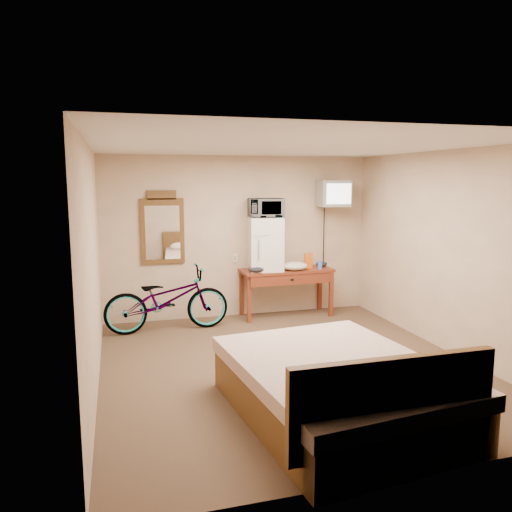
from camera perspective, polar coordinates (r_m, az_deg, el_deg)
name	(u,v)px	position (r m, az deg, el deg)	size (l,w,h in m)	color
room	(288,259)	(5.62, 3.73, -0.38)	(4.60, 4.64, 2.50)	#463223
desk	(287,277)	(7.80, 3.58, -2.37)	(1.45, 0.59, 0.75)	maroon
mini_fridge	(266,244)	(7.67, 1.12, 1.40)	(0.57, 0.55, 0.82)	white
microwave	(266,208)	(7.62, 1.13, 5.53)	(0.52, 0.35, 0.29)	white
snack_bag	(308,261)	(7.91, 5.99, -0.54)	(0.12, 0.07, 0.24)	#D55A12
blue_cup	(320,265)	(7.89, 7.32, -1.00)	(0.07, 0.07, 0.13)	#4471E9
cloth_cream	(295,266)	(7.73, 4.45, -1.16)	(0.41, 0.32, 0.13)	silver
cloth_dark_a	(257,269)	(7.51, 0.06, -1.53)	(0.26, 0.19, 0.10)	black
cloth_dark_b	(322,264)	(8.09, 7.50, -0.91)	(0.19, 0.15, 0.09)	black
crt_television	(333,194)	(7.97, 8.84, 7.07)	(0.50, 0.59, 0.41)	black
wall_mirror	(162,228)	(7.56, -10.65, 3.11)	(0.64, 0.04, 1.09)	brown
bicycle	(167,299)	(7.19, -10.13, -4.90)	(0.61, 1.75, 0.92)	black
bed	(339,388)	(4.66, 9.48, -14.71)	(1.89, 2.36, 0.90)	brown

